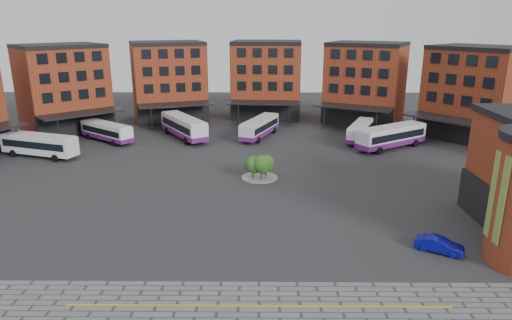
{
  "coord_description": "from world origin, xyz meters",
  "views": [
    {
      "loc": [
        2.06,
        -40.39,
        18.49
      ],
      "look_at": [
        1.62,
        6.43,
        4.0
      ],
      "focal_mm": 32.0,
      "sensor_mm": 36.0,
      "label": 1
    }
  ],
  "objects_px": {
    "bus_a": "(39,144)",
    "bus_f": "(391,136)",
    "tree_island": "(260,165)",
    "bus_b": "(107,131)",
    "bus_d": "(260,127)",
    "blue_car": "(439,245)",
    "bus_c": "(184,127)",
    "bus_e": "(360,131)"
  },
  "relations": [
    {
      "from": "blue_car",
      "to": "bus_e",
      "type": "bearing_deg",
      "value": 28.63
    },
    {
      "from": "bus_e",
      "to": "bus_f",
      "type": "relative_size",
      "value": 0.87
    },
    {
      "from": "bus_a",
      "to": "bus_f",
      "type": "bearing_deg",
      "value": -66.06
    },
    {
      "from": "bus_c",
      "to": "bus_d",
      "type": "relative_size",
      "value": 1.07
    },
    {
      "from": "bus_a",
      "to": "blue_car",
      "type": "xyz_separation_m",
      "value": [
        45.65,
        -26.92,
        -1.27
      ]
    },
    {
      "from": "bus_c",
      "to": "bus_b",
      "type": "bearing_deg",
      "value": 158.07
    },
    {
      "from": "bus_c",
      "to": "bus_f",
      "type": "xyz_separation_m",
      "value": [
        31.88,
        -5.88,
        -0.05
      ]
    },
    {
      "from": "bus_e",
      "to": "bus_b",
      "type": "bearing_deg",
      "value": -155.57
    },
    {
      "from": "bus_a",
      "to": "bus_b",
      "type": "bearing_deg",
      "value": -19.0
    },
    {
      "from": "bus_a",
      "to": "bus_d",
      "type": "relative_size",
      "value": 1.03
    },
    {
      "from": "tree_island",
      "to": "bus_d",
      "type": "bearing_deg",
      "value": 90.36
    },
    {
      "from": "bus_a",
      "to": "bus_d",
      "type": "height_order",
      "value": "bus_a"
    },
    {
      "from": "bus_f",
      "to": "blue_car",
      "type": "height_order",
      "value": "bus_f"
    },
    {
      "from": "tree_island",
      "to": "bus_a",
      "type": "height_order",
      "value": "bus_a"
    },
    {
      "from": "tree_island",
      "to": "bus_b",
      "type": "height_order",
      "value": "tree_island"
    },
    {
      "from": "bus_e",
      "to": "bus_d",
      "type": "bearing_deg",
      "value": -163.32
    },
    {
      "from": "bus_d",
      "to": "blue_car",
      "type": "bearing_deg",
      "value": -46.59
    },
    {
      "from": "bus_d",
      "to": "bus_c",
      "type": "bearing_deg",
      "value": -154.97
    },
    {
      "from": "bus_c",
      "to": "bus_e",
      "type": "relative_size",
      "value": 1.18
    },
    {
      "from": "bus_f",
      "to": "blue_car",
      "type": "xyz_separation_m",
      "value": [
        -4.66,
        -31.83,
        -1.22
      ]
    },
    {
      "from": "bus_a",
      "to": "bus_e",
      "type": "distance_m",
      "value": 47.68
    },
    {
      "from": "bus_e",
      "to": "blue_car",
      "type": "xyz_separation_m",
      "value": [
        -1.05,
        -36.57,
        -0.91
      ]
    },
    {
      "from": "bus_a",
      "to": "tree_island",
      "type": "bearing_deg",
      "value": -87.9
    },
    {
      "from": "bus_d",
      "to": "bus_f",
      "type": "bearing_deg",
      "value": 3.75
    },
    {
      "from": "bus_c",
      "to": "bus_f",
      "type": "bearing_deg",
      "value": -42.73
    },
    {
      "from": "bus_f",
      "to": "bus_a",
      "type": "bearing_deg",
      "value": -117.52
    },
    {
      "from": "tree_island",
      "to": "bus_a",
      "type": "bearing_deg",
      "value": 163.74
    },
    {
      "from": "tree_island",
      "to": "blue_car",
      "type": "xyz_separation_m",
      "value": [
        14.83,
        -17.93,
        -1.09
      ]
    },
    {
      "from": "tree_island",
      "to": "bus_b",
      "type": "bearing_deg",
      "value": 143.96
    },
    {
      "from": "tree_island",
      "to": "bus_b",
      "type": "distance_m",
      "value": 29.95
    },
    {
      "from": "bus_a",
      "to": "blue_car",
      "type": "distance_m",
      "value": 53.01
    },
    {
      "from": "tree_island",
      "to": "bus_a",
      "type": "distance_m",
      "value": 32.1
    },
    {
      "from": "bus_b",
      "to": "bus_c",
      "type": "bearing_deg",
      "value": -42.19
    },
    {
      "from": "bus_d",
      "to": "bus_e",
      "type": "relative_size",
      "value": 1.1
    },
    {
      "from": "bus_b",
      "to": "bus_e",
      "type": "relative_size",
      "value": 0.96
    },
    {
      "from": "bus_a",
      "to": "bus_f",
      "type": "xyz_separation_m",
      "value": [
        50.31,
        4.92,
        -0.05
      ]
    },
    {
      "from": "bus_e",
      "to": "bus_f",
      "type": "bearing_deg",
      "value": -29.71
    },
    {
      "from": "bus_d",
      "to": "blue_car",
      "type": "distance_m",
      "value": 41.17
    },
    {
      "from": "bus_a",
      "to": "blue_car",
      "type": "height_order",
      "value": "bus_a"
    },
    {
      "from": "bus_b",
      "to": "blue_car",
      "type": "xyz_separation_m",
      "value": [
        39.05,
        -35.55,
        -0.96
      ]
    },
    {
      "from": "bus_f",
      "to": "bus_c",
      "type": "bearing_deg",
      "value": -133.56
    },
    {
      "from": "bus_a",
      "to": "bus_c",
      "type": "height_order",
      "value": "bus_c"
    }
  ]
}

